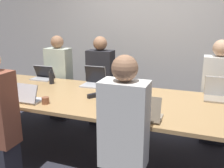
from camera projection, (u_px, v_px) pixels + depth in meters
name	position (u px, v px, depth m)	size (l,w,h in m)	color
ground_plane	(114.00, 155.00, 3.19)	(24.00, 24.00, 0.00)	#2D2D38
curtain_wall	(146.00, 35.00, 4.31)	(12.00, 0.06, 2.80)	#BCB7B2
conference_table	(114.00, 103.00, 3.00)	(4.17, 1.27, 0.76)	tan
laptop_near_left	(26.00, 96.00, 2.86)	(0.35, 0.22, 0.22)	silver
cup_near_left	(45.00, 101.00, 2.80)	(0.08, 0.08, 0.08)	brown
laptop_near_midright	(142.00, 112.00, 2.37)	(0.37, 0.25, 0.25)	gray
person_near_midright	(124.00, 139.00, 2.14)	(0.40, 0.24, 1.42)	#2D2D38
laptop_far_right	(220.00, 93.00, 2.95)	(0.35, 0.27, 0.27)	gray
person_far_right	(216.00, 94.00, 3.36)	(0.40, 0.24, 1.42)	#2D2D38
laptop_far_left	(43.00, 75.00, 3.88)	(0.34, 0.22, 0.22)	#B7B7BC
person_far_left	(59.00, 79.00, 4.18)	(0.40, 0.24, 1.41)	#2D2D38
bottle_far_left	(51.00, 78.00, 3.62)	(0.07, 0.07, 0.21)	black
laptop_far_midleft	(94.00, 80.00, 3.55)	(0.31, 0.27, 0.27)	#B7B7BC
person_far_midleft	(101.00, 83.00, 3.94)	(0.40, 0.24, 1.42)	#2D2D38
bottle_far_midleft	(108.00, 83.00, 3.30)	(0.07, 0.07, 0.24)	black
stapler	(93.00, 96.00, 3.02)	(0.12, 0.15, 0.05)	black
notebook	(130.00, 98.00, 2.97)	(0.25, 0.19, 0.02)	#232328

